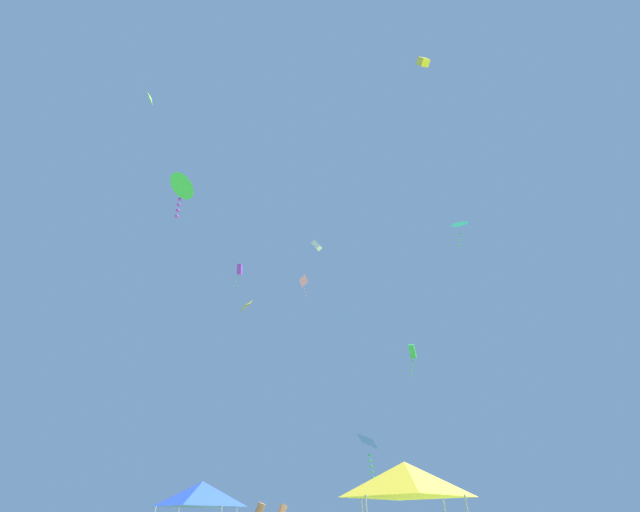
# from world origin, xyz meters

# --- Properties ---
(canopy_tent_blue) EXTENTS (3.11, 3.11, 3.33)m
(canopy_tent_blue) POSITION_xyz_m (-6.01, 13.84, 2.83)
(canopy_tent_blue) COLOR #9E9EA3
(canopy_tent_blue) RESTS_ON ground
(canopy_tent_yellow) EXTENTS (3.24, 3.24, 3.47)m
(canopy_tent_yellow) POSITION_xyz_m (2.55, 8.47, 2.95)
(canopy_tent_yellow) COLOR #9E9EA3
(canopy_tent_yellow) RESTS_ON ground
(kite_cyan_delta) EXTENTS (1.49, 1.46, 2.44)m
(kite_cyan_delta) POSITION_xyz_m (9.76, 16.37, 20.20)
(kite_cyan_delta) COLOR #2DB7CC
(kite_green_box) EXTENTS (0.82, 1.08, 2.73)m
(kite_green_box) POSITION_xyz_m (6.85, 25.90, 13.84)
(kite_green_box) COLOR green
(kite_lime_delta) EXTENTS (0.67, 1.05, 0.94)m
(kite_lime_delta) POSITION_xyz_m (-12.51, 9.24, 26.75)
(kite_lime_delta) COLOR #75D138
(kite_green_delta) EXTENTS (2.10, 2.11, 3.09)m
(kite_green_delta) POSITION_xyz_m (-7.74, 8.13, 16.68)
(kite_green_delta) COLOR green
(kite_pink_diamond) EXTENTS (0.96, 0.90, 2.31)m
(kite_pink_diamond) POSITION_xyz_m (-3.12, 29.71, 23.40)
(kite_pink_diamond) COLOR pink
(kite_yellow_diamond) EXTENTS (1.06, 1.07, 0.97)m
(kite_yellow_diamond) POSITION_xyz_m (-5.35, 14.97, 12.95)
(kite_yellow_diamond) COLOR yellow
(kite_blue_diamond) EXTENTS (1.67, 1.53, 2.89)m
(kite_blue_diamond) POSITION_xyz_m (2.44, 24.00, 6.46)
(kite_blue_diamond) COLOR blue
(kite_white_box) EXTENTS (1.28, 0.99, 1.40)m
(kite_white_box) POSITION_xyz_m (-1.57, 27.61, 26.78)
(kite_white_box) COLOR white
(kite_purple_box) EXTENTS (0.54, 0.59, 2.07)m
(kite_purple_box) POSITION_xyz_m (-7.56, 20.21, 19.03)
(kite_purple_box) COLOR purple
(kite_yellow_box) EXTENTS (0.67, 0.99, 1.29)m
(kite_yellow_box) POSITION_xyz_m (6.50, 7.40, 26.68)
(kite_yellow_box) COLOR yellow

